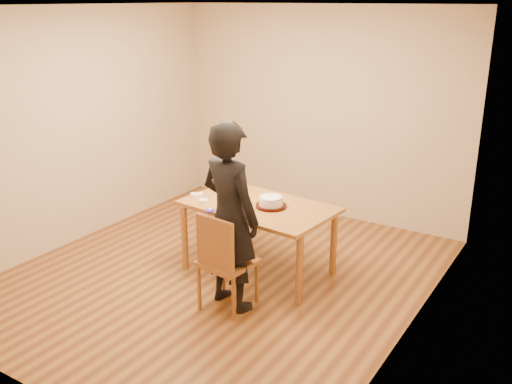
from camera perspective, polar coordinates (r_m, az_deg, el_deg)
The scene contains 16 objects.
room_shell at distance 5.86m, azimuth -1.95°, elevation 4.88°, with size 4.00×4.50×2.70m.
dining_table at distance 5.87m, azimuth 0.26°, elevation -1.44°, with size 1.53×0.91×0.04m, color brown.
dining_chair at distance 5.31m, azimuth -2.83°, elevation -7.04°, with size 0.45×0.45×0.04m, color brown.
cake_plate at distance 5.79m, azimuth 1.51°, elevation -1.40°, with size 0.32×0.32×0.02m, color red.
cake at distance 5.77m, azimuth 1.51°, elevation -0.93°, with size 0.24×0.24×0.08m, color white.
frosting_dome at distance 5.76m, azimuth 1.52°, elevation -0.45°, with size 0.24×0.24×0.03m, color white.
frosting_tub at distance 5.64m, azimuth -2.25°, elevation -1.64°, with size 0.10×0.10×0.08m, color white.
frosting_lid at distance 5.70m, azimuth -4.62°, elevation -1.86°, with size 0.10×0.10×0.01m, color #241AAD.
frosting_dollop at distance 5.70m, azimuth -4.62°, elevation -1.73°, with size 0.04×0.04×0.02m, color white.
ramekin_green at distance 5.91m, azimuth -5.29°, elevation -0.95°, with size 0.09×0.09×0.04m, color white.
ramekin_yellow at distance 6.11m, azimuth -6.19°, elevation -0.32°, with size 0.09×0.09×0.04m, color white.
ramekin_multi at distance 6.13m, azimuth -5.66°, elevation -0.26°, with size 0.07×0.07×0.04m, color white.
candy_box_pink at distance 6.35m, azimuth -2.33°, elevation 0.41°, with size 0.13×0.06×0.02m, color #EE38AE.
candy_box_green at distance 6.34m, azimuth -2.35°, elevation 0.60°, with size 0.12×0.06×0.02m, color #1B9528.
spatula at distance 5.57m, azimuth -3.58°, elevation -2.37°, with size 0.16×0.01×0.01m, color black.
person at distance 5.17m, azimuth -2.62°, elevation -2.49°, with size 0.65×0.42×1.77m, color black.
Camera 1 is at (3.20, -4.36, 2.77)m, focal length 40.00 mm.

